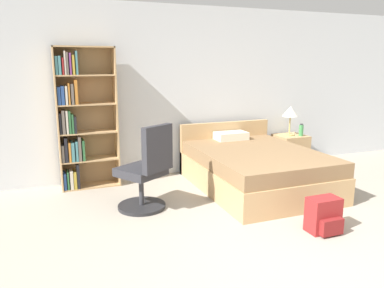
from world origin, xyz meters
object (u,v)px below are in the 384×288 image
object	(u,v)px
bookshelf	(79,120)
backpack_red	(324,216)
nightstand	(290,150)
table_lamp	(290,112)
office_chair	(146,173)
water_bottle	(301,130)
bed	(254,168)

from	to	relation	value
bookshelf	backpack_red	world-z (taller)	bookshelf
nightstand	table_lamp	world-z (taller)	table_lamp
office_chair	nightstand	size ratio (longest dim) A/B	1.97
office_chair	nightstand	bearing A→B (deg)	20.89
water_bottle	backpack_red	size ratio (longest dim) A/B	0.57
bed	nightstand	bearing A→B (deg)	33.78
backpack_red	office_chair	bearing A→B (deg)	141.42
bed	table_lamp	xyz separation A→B (m)	(1.14, 0.79, 0.64)
water_bottle	backpack_red	world-z (taller)	water_bottle
office_chair	nightstand	xyz separation A→B (m)	(2.80, 1.07, -0.19)
table_lamp	nightstand	bearing A→B (deg)	-14.00
water_bottle	backpack_red	distance (m)	2.63
office_chair	backpack_red	size ratio (longest dim) A/B	2.85
bookshelf	nightstand	xyz separation A→B (m)	(3.45, -0.08, -0.70)
bed	table_lamp	distance (m)	1.52
office_chair	table_lamp	bearing A→B (deg)	21.23
table_lamp	water_bottle	bearing A→B (deg)	-41.01
bed	office_chair	bearing A→B (deg)	-169.96
bookshelf	table_lamp	bearing A→B (deg)	-1.27
backpack_red	bookshelf	bearing A→B (deg)	132.66
bed	office_chair	distance (m)	1.67
bookshelf	water_bottle	size ratio (longest dim) A/B	9.37
office_chair	backpack_red	bearing A→B (deg)	-38.58
nightstand	backpack_red	distance (m)	2.63
nightstand	backpack_red	world-z (taller)	nightstand
bookshelf	water_bottle	bearing A→B (deg)	-3.23
bookshelf	bed	xyz separation A→B (m)	(2.28, -0.86, -0.69)
bed	office_chair	size ratio (longest dim) A/B	2.00
nightstand	backpack_red	size ratio (longest dim) A/B	1.44
table_lamp	backpack_red	distance (m)	2.73
bed	water_bottle	distance (m)	1.48
bed	table_lamp	size ratio (longest dim) A/B	4.22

